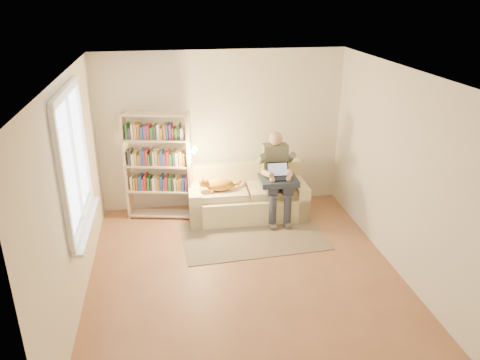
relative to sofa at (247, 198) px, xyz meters
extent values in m
plane|color=#8D5B40|center=(-0.33, -1.74, -0.29)|extent=(4.50, 4.50, 0.00)
cube|color=white|center=(-0.33, -1.74, 2.31)|extent=(4.00, 4.50, 0.02)
cube|color=silver|center=(-2.33, -1.74, 1.01)|extent=(0.02, 4.50, 2.60)
cube|color=silver|center=(1.67, -1.74, 1.01)|extent=(0.02, 4.50, 2.60)
cube|color=silver|center=(-0.33, 0.51, 1.01)|extent=(4.00, 0.02, 2.60)
cube|color=silver|center=(-0.33, -3.99, 1.01)|extent=(4.00, 0.02, 2.60)
plane|color=white|center=(-2.30, -1.54, 1.36)|extent=(0.00, 1.50, 1.50)
cube|color=white|center=(-2.29, -1.54, 2.15)|extent=(0.05, 1.50, 0.08)
cube|color=white|center=(-2.29, -1.54, 0.57)|extent=(0.05, 1.50, 0.08)
cube|color=white|center=(-2.29, -1.54, 1.36)|extent=(0.04, 0.05, 1.50)
cube|color=white|center=(-2.25, -1.54, 0.52)|extent=(0.12, 1.52, 0.04)
cube|color=beige|center=(0.00, -0.04, -0.09)|extent=(1.91, 0.89, 0.40)
cube|color=beige|center=(0.01, 0.29, 0.31)|extent=(1.89, 0.23, 0.41)
cube|color=beige|center=(-0.85, -0.02, -0.01)|extent=(0.21, 0.85, 0.57)
cube|color=beige|center=(0.85, -0.06, -0.01)|extent=(0.21, 0.85, 0.57)
cube|color=beige|center=(-0.43, -0.08, 0.16)|extent=(0.81, 0.58, 0.11)
cube|color=beige|center=(0.42, -0.10, 0.16)|extent=(0.81, 0.58, 0.11)
cube|color=#656C58|center=(0.45, -0.02, 0.63)|extent=(0.40, 0.22, 0.54)
sphere|color=tan|center=(0.45, -0.04, 1.01)|extent=(0.22, 0.22, 0.22)
cube|color=#303443|center=(0.33, -0.27, 0.31)|extent=(0.17, 0.45, 0.17)
cube|color=#303443|center=(0.56, -0.28, 0.31)|extent=(0.17, 0.45, 0.17)
cylinder|color=#303443|center=(0.32, -0.49, -0.03)|extent=(0.11, 0.11, 0.53)
cylinder|color=#303443|center=(0.56, -0.50, -0.03)|extent=(0.11, 0.11, 0.53)
ellipsoid|color=orange|center=(-0.43, -0.11, 0.32)|extent=(0.45, 0.24, 0.20)
sphere|color=orange|center=(-0.68, -0.14, 0.38)|extent=(0.16, 0.16, 0.16)
cylinder|color=orange|center=(-0.19, -0.06, 0.28)|extent=(0.22, 0.05, 0.06)
cube|color=#253041|center=(0.44, -0.30, 0.40)|extent=(0.59, 0.49, 0.09)
cube|color=black|center=(0.44, -0.33, 0.46)|extent=(0.34, 0.24, 0.02)
cube|color=black|center=(0.44, -0.22, 0.56)|extent=(0.34, 0.12, 0.21)
plane|color=#8CA5CC|center=(0.44, -0.22, 0.56)|extent=(0.31, 0.14, 0.28)
cube|color=beige|center=(-1.88, 0.26, 0.58)|extent=(0.09, 0.27, 1.75)
cube|color=beige|center=(-0.90, 0.06, 0.58)|extent=(0.09, 0.27, 1.75)
cube|color=beige|center=(-1.39, 0.16, -0.24)|extent=(1.07, 0.47, 0.03)
cube|color=beige|center=(-1.39, 0.16, 0.18)|extent=(1.07, 0.47, 0.03)
cube|color=beige|center=(-1.39, 0.16, 0.61)|extent=(1.07, 0.47, 0.03)
cube|color=beige|center=(-1.39, 0.16, 1.03)|extent=(1.07, 0.47, 0.03)
cube|color=beige|center=(-1.39, 0.16, 1.43)|extent=(1.07, 0.47, 0.03)
cube|color=#995933|center=(-1.39, 0.16, 0.30)|extent=(0.91, 0.39, 0.21)
cube|color=#1E4C8C|center=(-1.39, 0.16, 0.72)|extent=(0.91, 0.39, 0.21)
cube|color=#66337F|center=(-1.39, 0.16, 1.15)|extent=(0.91, 0.39, 0.21)
cylinder|color=silver|center=(-0.97, 0.07, 0.64)|extent=(0.09, 0.09, 0.04)
cone|color=silver|center=(-0.85, -0.07, 0.90)|extent=(0.14, 0.16, 0.15)
cube|color=#7D6D5B|center=(-0.04, -0.76, -0.29)|extent=(2.17, 1.35, 0.01)
camera|label=1|loc=(-1.24, -6.83, 3.19)|focal=35.00mm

